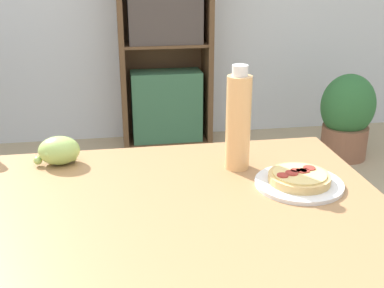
{
  "coord_description": "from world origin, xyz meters",
  "views": [
    {
      "loc": [
        0.01,
        -0.97,
        1.29
      ],
      "look_at": [
        0.21,
        0.23,
        0.83
      ],
      "focal_mm": 45.0,
      "sensor_mm": 36.0,
      "label": 1
    }
  ],
  "objects_px": {
    "grape_bunch": "(58,151)",
    "drink_bottle": "(238,121)",
    "bookshelf": "(165,53)",
    "potted_plant_floor": "(347,116)",
    "pizza_on_plate": "(299,180)"
  },
  "relations": [
    {
      "from": "grape_bunch",
      "to": "drink_bottle",
      "type": "xyz_separation_m",
      "value": [
        0.48,
        -0.1,
        0.09
      ]
    },
    {
      "from": "pizza_on_plate",
      "to": "drink_bottle",
      "type": "xyz_separation_m",
      "value": [
        -0.13,
        0.13,
        0.12
      ]
    },
    {
      "from": "grape_bunch",
      "to": "drink_bottle",
      "type": "bearing_deg",
      "value": -12.24
    },
    {
      "from": "grape_bunch",
      "to": "drink_bottle",
      "type": "distance_m",
      "value": 0.5
    },
    {
      "from": "pizza_on_plate",
      "to": "bookshelf",
      "type": "bearing_deg",
      "value": 91.8
    },
    {
      "from": "pizza_on_plate",
      "to": "bookshelf",
      "type": "relative_size",
      "value": 0.15
    },
    {
      "from": "pizza_on_plate",
      "to": "drink_bottle",
      "type": "relative_size",
      "value": 0.78
    },
    {
      "from": "pizza_on_plate",
      "to": "potted_plant_floor",
      "type": "distance_m",
      "value": 2.24
    },
    {
      "from": "grape_bunch",
      "to": "potted_plant_floor",
      "type": "relative_size",
      "value": 0.22
    },
    {
      "from": "bookshelf",
      "to": "pizza_on_plate",
      "type": "bearing_deg",
      "value": -88.2
    },
    {
      "from": "grape_bunch",
      "to": "potted_plant_floor",
      "type": "bearing_deg",
      "value": 43.91
    },
    {
      "from": "grape_bunch",
      "to": "drink_bottle",
      "type": "height_order",
      "value": "drink_bottle"
    },
    {
      "from": "bookshelf",
      "to": "grape_bunch",
      "type": "bearing_deg",
      "value": -103.87
    },
    {
      "from": "drink_bottle",
      "to": "bookshelf",
      "type": "bearing_deg",
      "value": 88.71
    },
    {
      "from": "bookshelf",
      "to": "potted_plant_floor",
      "type": "distance_m",
      "value": 1.34
    }
  ]
}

